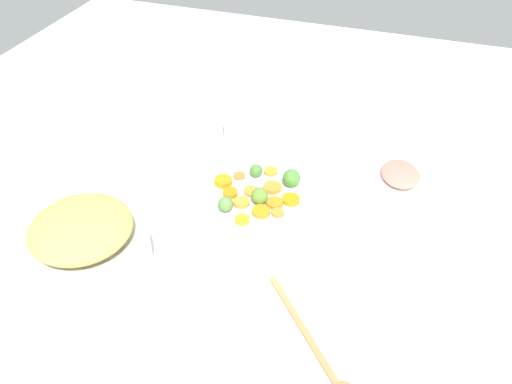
% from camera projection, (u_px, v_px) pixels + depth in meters
% --- Properties ---
extents(tabletop, '(2.40, 2.40, 0.02)m').
position_uv_depth(tabletop, '(283.00, 241.00, 1.16)').
color(tabletop, white).
rests_on(tabletop, ground).
extents(serving_bowl_carrots, '(0.22, 0.22, 0.11)m').
position_uv_depth(serving_bowl_carrots, '(256.00, 215.00, 1.13)').
color(serving_bowl_carrots, white).
rests_on(serving_bowl_carrots, tabletop).
extents(metal_pot, '(0.24, 0.24, 0.11)m').
position_uv_depth(metal_pot, '(89.00, 259.00, 1.04)').
color(metal_pot, '#B8BFB7').
rests_on(metal_pot, tabletop).
extents(stuffing_mound, '(0.19, 0.19, 0.06)m').
position_uv_depth(stuffing_mound, '(81.00, 228.00, 0.98)').
color(stuffing_mound, tan).
rests_on(stuffing_mound, metal_pot).
extents(carrot_slice_0, '(0.04, 0.04, 0.01)m').
position_uv_depth(carrot_slice_0, '(242.00, 203.00, 1.07)').
color(carrot_slice_0, orange).
rests_on(carrot_slice_0, serving_bowl_carrots).
extents(carrot_slice_1, '(0.04, 0.04, 0.01)m').
position_uv_depth(carrot_slice_1, '(252.00, 190.00, 1.11)').
color(carrot_slice_1, orange).
rests_on(carrot_slice_1, serving_bowl_carrots).
extents(carrot_slice_2, '(0.03, 0.03, 0.01)m').
position_uv_depth(carrot_slice_2, '(242.00, 220.00, 1.04)').
color(carrot_slice_2, orange).
rests_on(carrot_slice_2, serving_bowl_carrots).
extents(carrot_slice_3, '(0.04, 0.04, 0.01)m').
position_uv_depth(carrot_slice_3, '(275.00, 203.00, 1.07)').
color(carrot_slice_3, orange).
rests_on(carrot_slice_3, serving_bowl_carrots).
extents(carrot_slice_4, '(0.04, 0.04, 0.01)m').
position_uv_depth(carrot_slice_4, '(278.00, 213.00, 1.05)').
color(carrot_slice_4, orange).
rests_on(carrot_slice_4, serving_bowl_carrots).
extents(carrot_slice_5, '(0.04, 0.04, 0.01)m').
position_uv_depth(carrot_slice_5, '(291.00, 199.00, 1.08)').
color(carrot_slice_5, orange).
rests_on(carrot_slice_5, serving_bowl_carrots).
extents(carrot_slice_6, '(0.04, 0.04, 0.01)m').
position_uv_depth(carrot_slice_6, '(230.00, 193.00, 1.10)').
color(carrot_slice_6, orange).
rests_on(carrot_slice_6, serving_bowl_carrots).
extents(carrot_slice_7, '(0.04, 0.04, 0.01)m').
position_uv_depth(carrot_slice_7, '(223.00, 181.00, 1.13)').
color(carrot_slice_7, orange).
rests_on(carrot_slice_7, serving_bowl_carrots).
extents(carrot_slice_8, '(0.05, 0.05, 0.01)m').
position_uv_depth(carrot_slice_8, '(261.00, 212.00, 1.05)').
color(carrot_slice_8, orange).
rests_on(carrot_slice_8, serving_bowl_carrots).
extents(carrot_slice_9, '(0.04, 0.04, 0.01)m').
position_uv_depth(carrot_slice_9, '(271.00, 171.00, 1.16)').
color(carrot_slice_9, orange).
rests_on(carrot_slice_9, serving_bowl_carrots).
extents(carrot_slice_10, '(0.05, 0.05, 0.01)m').
position_uv_depth(carrot_slice_10, '(273.00, 188.00, 1.11)').
color(carrot_slice_10, orange).
rests_on(carrot_slice_10, serving_bowl_carrots).
extents(carrot_slice_11, '(0.03, 0.03, 0.01)m').
position_uv_depth(carrot_slice_11, '(239.00, 176.00, 1.14)').
color(carrot_slice_11, orange).
rests_on(carrot_slice_11, serving_bowl_carrots).
extents(brussels_sprout_0, '(0.03, 0.03, 0.03)m').
position_uv_depth(brussels_sprout_0, '(256.00, 171.00, 1.14)').
color(brussels_sprout_0, '#467835').
rests_on(brussels_sprout_0, serving_bowl_carrots).
extents(brussels_sprout_1, '(0.03, 0.03, 0.03)m').
position_uv_depth(brussels_sprout_1, '(260.00, 196.00, 1.07)').
color(brussels_sprout_1, '#57852E').
rests_on(brussels_sprout_1, serving_bowl_carrots).
extents(brussels_sprout_2, '(0.03, 0.03, 0.03)m').
position_uv_depth(brussels_sprout_2, '(226.00, 204.00, 1.05)').
color(brussels_sprout_2, '#577F3F').
rests_on(brussels_sprout_2, serving_bowl_carrots).
extents(brussels_sprout_3, '(0.04, 0.04, 0.04)m').
position_uv_depth(brussels_sprout_3, '(290.00, 178.00, 1.11)').
color(brussels_sprout_3, '#448432').
rests_on(brussels_sprout_3, serving_bowl_carrots).
extents(wooden_spoon, '(0.27, 0.25, 0.01)m').
position_uv_depth(wooden_spoon, '(331.00, 375.00, 0.89)').
color(wooden_spoon, '#B67847').
rests_on(wooden_spoon, tabletop).
extents(casserole_dish, '(0.23, 0.23, 0.10)m').
position_uv_depth(casserole_dish, '(268.00, 127.00, 1.41)').
color(casserole_dish, white).
rests_on(casserole_dish, tabletop).
extents(ham_plate, '(0.24, 0.24, 0.01)m').
position_uv_depth(ham_plate, '(407.00, 176.00, 1.32)').
color(ham_plate, white).
rests_on(ham_plate, tabletop).
extents(ham_slice_main, '(0.14, 0.12, 0.02)m').
position_uv_depth(ham_slice_main, '(401.00, 174.00, 1.30)').
color(ham_slice_main, tan).
rests_on(ham_slice_main, ham_plate).
extents(dish_towel, '(0.14, 0.14, 0.01)m').
position_uv_depth(dish_towel, '(91.00, 191.00, 1.28)').
color(dish_towel, '#A6B3B9').
rests_on(dish_towel, tabletop).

